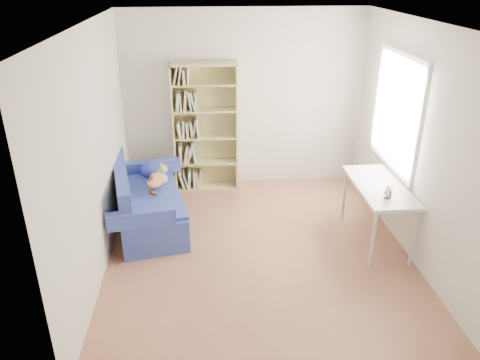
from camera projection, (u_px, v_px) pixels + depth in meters
name	position (u px, v px, depth m)	size (l,w,h in m)	color
ground	(258.00, 251.00, 5.58)	(4.00, 4.00, 0.00)	brown
room_shell	(270.00, 118.00, 4.94)	(3.54, 4.04, 2.62)	silver
sofa	(146.00, 202.00, 6.07)	(1.09, 1.79, 0.81)	navy
bookshelf	(205.00, 133.00, 6.84)	(0.94, 0.29, 1.89)	tan
desk	(379.00, 191.00, 5.53)	(0.56, 1.23, 0.75)	white
pen_cup	(388.00, 193.00, 5.18)	(0.08, 0.08, 0.16)	white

